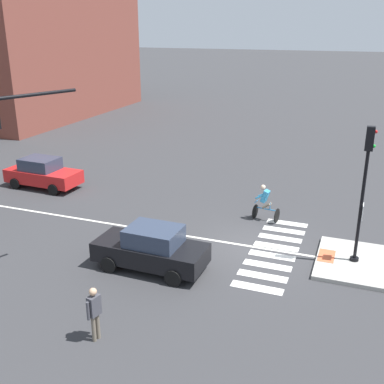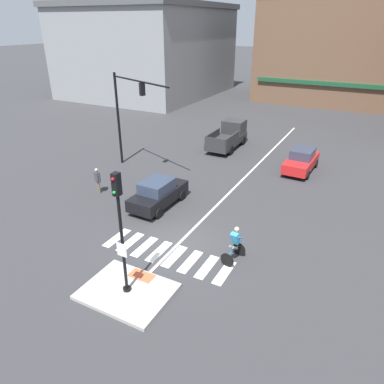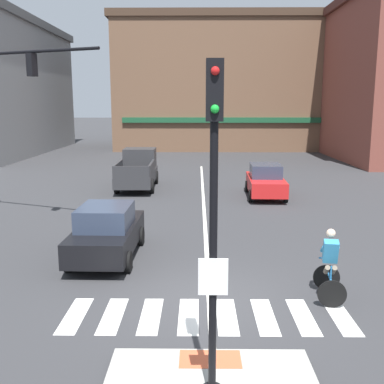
% 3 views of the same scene
% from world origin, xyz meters
% --- Properties ---
extents(ground_plane, '(300.00, 300.00, 0.00)m').
position_xyz_m(ground_plane, '(0.00, 0.00, 0.00)').
color(ground_plane, '#333335').
extents(traffic_island, '(3.52, 2.70, 0.15)m').
position_xyz_m(traffic_island, '(0.00, -3.88, 0.07)').
color(traffic_island, '#A3A099').
rests_on(traffic_island, ground).
extents(tactile_pad_front, '(1.10, 0.60, 0.01)m').
position_xyz_m(tactile_pad_front, '(0.00, -2.88, 0.15)').
color(tactile_pad_front, '#DB5B38').
rests_on(tactile_pad_front, traffic_island).
extents(signal_pole, '(0.44, 0.38, 5.07)m').
position_xyz_m(signal_pole, '(0.00, -3.89, 3.19)').
color(signal_pole, black).
rests_on(signal_pole, traffic_island).
extents(crosswalk_stripe_a, '(0.44, 1.80, 0.01)m').
position_xyz_m(crosswalk_stripe_a, '(-2.94, -0.88, 0.00)').
color(crosswalk_stripe_a, silver).
rests_on(crosswalk_stripe_a, ground).
extents(crosswalk_stripe_b, '(0.44, 1.80, 0.01)m').
position_xyz_m(crosswalk_stripe_b, '(-2.10, -0.88, 0.00)').
color(crosswalk_stripe_b, silver).
rests_on(crosswalk_stripe_b, ground).
extents(crosswalk_stripe_c, '(0.44, 1.80, 0.01)m').
position_xyz_m(crosswalk_stripe_c, '(-1.26, -0.88, 0.00)').
color(crosswalk_stripe_c, silver).
rests_on(crosswalk_stripe_c, ground).
extents(crosswalk_stripe_d, '(0.44, 1.80, 0.01)m').
position_xyz_m(crosswalk_stripe_d, '(-0.42, -0.88, 0.00)').
color(crosswalk_stripe_d, silver).
rests_on(crosswalk_stripe_d, ground).
extents(crosswalk_stripe_e, '(0.44, 1.80, 0.01)m').
position_xyz_m(crosswalk_stripe_e, '(0.42, -0.88, 0.00)').
color(crosswalk_stripe_e, silver).
rests_on(crosswalk_stripe_e, ground).
extents(crosswalk_stripe_f, '(0.44, 1.80, 0.01)m').
position_xyz_m(crosswalk_stripe_f, '(1.26, -0.88, 0.00)').
color(crosswalk_stripe_f, silver).
rests_on(crosswalk_stripe_f, ground).
extents(crosswalk_stripe_g, '(0.44, 1.80, 0.01)m').
position_xyz_m(crosswalk_stripe_g, '(2.10, -0.88, 0.00)').
color(crosswalk_stripe_g, silver).
rests_on(crosswalk_stripe_g, ground).
extents(crosswalk_stripe_h, '(0.44, 1.80, 0.01)m').
position_xyz_m(crosswalk_stripe_h, '(2.94, -0.88, 0.00)').
color(crosswalk_stripe_h, silver).
rests_on(crosswalk_stripe_h, ground).
extents(lane_centre_line, '(0.14, 28.00, 0.01)m').
position_xyz_m(lane_centre_line, '(0.07, 10.00, 0.00)').
color(lane_centre_line, silver).
rests_on(lane_centre_line, ground).
extents(traffic_light_mast, '(5.97, 2.51, 6.68)m').
position_xyz_m(traffic_light_mast, '(-8.14, 7.29, 4.48)').
color(traffic_light_mast, black).
rests_on(traffic_light_mast, ground).
extents(building_corner_right, '(19.22, 21.92, 12.22)m').
position_xyz_m(building_corner_right, '(-24.12, 33.67, 6.13)').
color(building_corner_right, gray).
rests_on(building_corner_right, ground).
extents(building_far_block, '(21.80, 14.61, 13.31)m').
position_xyz_m(building_far_block, '(2.07, 41.46, 6.67)').
color(building_far_block, brown).
rests_on(building_far_block, ground).
extents(car_black_westbound_near, '(1.91, 4.13, 1.64)m').
position_xyz_m(car_black_westbound_near, '(-2.97, 3.06, 0.81)').
color(car_black_westbound_near, black).
rests_on(car_black_westbound_near, ground).
extents(car_red_eastbound_far, '(1.97, 4.16, 1.64)m').
position_xyz_m(car_red_eastbound_far, '(3.20, 12.52, 0.81)').
color(car_red_eastbound_far, red).
rests_on(car_red_eastbound_far, ground).
extents(pickup_truck_charcoal_westbound_distant, '(2.12, 5.13, 2.08)m').
position_xyz_m(pickup_truck_charcoal_westbound_distant, '(-3.57, 15.22, 0.98)').
color(pickup_truck_charcoal_westbound_distant, '#2D2D30').
rests_on(pickup_truck_charcoal_westbound_distant, ground).
extents(cyclist, '(0.82, 1.18, 1.68)m').
position_xyz_m(cyclist, '(2.95, 0.17, 0.87)').
color(cyclist, black).
rests_on(cyclist, ground).
extents(pedestrian_at_curb_left, '(0.54, 0.30, 1.67)m').
position_xyz_m(pedestrian_at_curb_left, '(-7.29, 2.76, 0.98)').
color(pedestrian_at_curb_left, '#6B6051').
rests_on(pedestrian_at_curb_left, ground).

